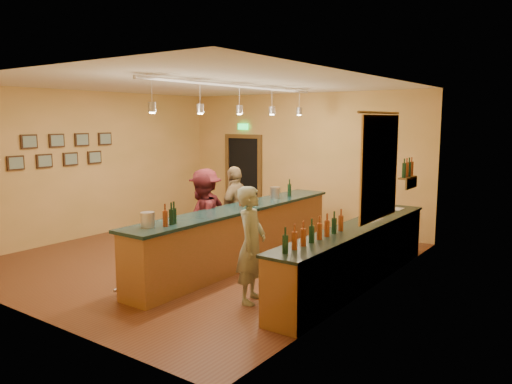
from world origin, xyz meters
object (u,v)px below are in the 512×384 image
Objects in this scene: customer_a at (201,221)px; customer_b at (236,210)px; bartender at (251,245)px; back_counter at (355,255)px; customer_c at (206,212)px; tasting_bar at (240,232)px; bar_stool at (374,225)px.

customer_b reaches higher than customer_a.
back_counter is at bearing -48.29° from bartender.
back_counter is 2.74× the size of bartender.
customer_c is (-0.44, 0.62, 0.02)m from customer_a.
bartender is 2.73m from customer_c.
back_counter is 2.68× the size of customer_b.
customer_c is at bearing 167.82° from tasting_bar.
customer_c reaches higher than tasting_bar.
customer_a is 3.40m from bar_stool.
bar_stool is (2.16, 1.62, -0.31)m from customer_b.
tasting_bar is at bearing 82.67° from customer_c.
customer_c is (-3.13, 0.03, 0.34)m from back_counter.
tasting_bar reaches higher than bar_stool.
customer_b is at bearing 133.40° from tasting_bar.
bar_stool is (2.16, 2.61, -0.27)m from customer_a.
bartender is 2.43× the size of bar_stool.
tasting_bar is (-2.13, -0.18, 0.12)m from back_counter.
bartender is at bearing -120.25° from back_counter.
bar_stool is at bearing 119.08° from customer_b.
bartender is at bearing 59.83° from customer_c.
customer_b is at bearing 24.77° from bartender.
bartender reaches higher than tasting_bar.
bartender is at bearing -95.93° from bar_stool.
back_counter is 2.77m from customer_a.
back_counter is 2.74m from customer_b.
customer_c reaches higher than bar_stool.
tasting_bar is 3.15× the size of customer_a.
customer_b reaches higher than customer_c.
tasting_bar is 3.00× the size of customer_b.
back_counter is 3.15m from customer_c.
bartender is at bearing 34.98° from customer_b.
bartender is 2.63m from customer_b.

